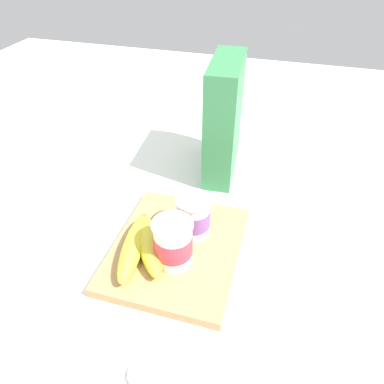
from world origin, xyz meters
TOP-DOWN VIEW (x-y plane):
  - ground_plane at (0.00, 0.00)m, footprint 2.40×2.40m
  - cutting_board at (0.00, 0.00)m, footprint 0.29×0.24m
  - cereal_box at (-0.31, 0.02)m, footprint 0.21×0.08m
  - yogurt_cup_front at (-0.05, 0.02)m, footprint 0.07×0.07m
  - yogurt_cup_back at (0.04, 0.01)m, footprint 0.07×0.07m
  - banana_bunch at (0.03, -0.06)m, footprint 0.18×0.12m
  - spoon at (0.23, -0.00)m, footprint 0.10×0.11m

SIDE VIEW (x-z plane):
  - ground_plane at x=0.00m, z-range 0.00..0.00m
  - spoon at x=0.23m, z-range 0.00..0.01m
  - cutting_board at x=0.00m, z-range 0.00..0.02m
  - banana_bunch at x=0.03m, z-range 0.02..0.06m
  - yogurt_cup_front at x=-0.05m, z-range 0.02..0.10m
  - yogurt_cup_back at x=0.04m, z-range 0.02..0.11m
  - cereal_box at x=-0.31m, z-range 0.00..0.28m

